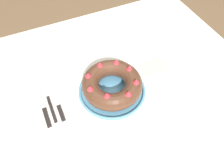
% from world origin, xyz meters
% --- Properties ---
extents(ground_plane, '(8.00, 8.00, 0.00)m').
position_xyz_m(ground_plane, '(0.00, 0.00, 0.00)').
color(ground_plane, brown).
extents(dining_table, '(1.31, 1.16, 0.72)m').
position_xyz_m(dining_table, '(0.00, 0.00, 0.64)').
color(dining_table, silver).
rests_on(dining_table, ground_plane).
extents(serving_dish, '(0.28, 0.28, 0.02)m').
position_xyz_m(serving_dish, '(-0.02, 0.02, 0.73)').
color(serving_dish, '#518EB2').
rests_on(serving_dish, dining_table).
extents(bundt_cake, '(0.25, 0.25, 0.09)m').
position_xyz_m(bundt_cake, '(-0.02, 0.02, 0.78)').
color(bundt_cake, '#4C2D1E').
rests_on(bundt_cake, serving_dish).
extents(fork, '(0.02, 0.18, 0.01)m').
position_xyz_m(fork, '(-0.28, 0.08, 0.73)').
color(fork, black).
rests_on(fork, dining_table).
extents(serving_knife, '(0.02, 0.20, 0.01)m').
position_xyz_m(serving_knife, '(-0.30, 0.05, 0.73)').
color(serving_knife, black).
rests_on(serving_knife, dining_table).
extents(cake_knife, '(0.02, 0.17, 0.01)m').
position_xyz_m(cake_knife, '(-0.25, 0.04, 0.73)').
color(cake_knife, black).
rests_on(cake_knife, dining_table).
extents(napkin, '(0.12, 0.08, 0.00)m').
position_xyz_m(napkin, '(0.22, 0.07, 0.72)').
color(napkin, beige).
rests_on(napkin, dining_table).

